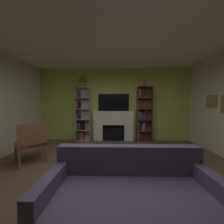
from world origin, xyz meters
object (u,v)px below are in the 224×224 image
Objects in this scene: bookshelf_left at (82,116)px; armchair at (31,142)px; potted_plant at (83,80)px; couch at (131,199)px; bookshelf_right at (143,116)px; tv at (114,102)px; fireplace at (114,125)px; vase_with_flowers at (145,83)px.

armchair is (-0.68, -1.99, -0.44)m from bookshelf_left.
potted_plant is 0.20× the size of couch.
bookshelf_left and bookshelf_right have the same top height.
fireplace is at bearing -90.00° from tv.
vase_with_flowers is at bearing 32.39° from armchair.
bookshelf_right is 3.62m from couch.
vase_with_flowers is at bearing -1.21° from bookshelf_left.
armchair is at bearing -146.57° from bookshelf_right.
armchair is at bearing -134.10° from fireplace.
armchair is (-0.75, -1.94, -1.80)m from potted_plant.
potted_plant is at bearing -38.78° from bookshelf_left.
tv reaches higher than armchair.
vase_with_flowers is (1.16, -0.12, 0.73)m from tv.
tv is at bearing 174.08° from vase_with_flowers.
bookshelf_right is at bearing 0.84° from fireplace.
tv is at bearing 94.81° from couch.
potted_plant is (0.06, -0.05, 1.36)m from bookshelf_left.
vase_with_flowers is 0.45× the size of armchair.
bookshelf_right is (2.32, -0.01, 0.03)m from bookshelf_left.
tv is 1.21m from bookshelf_right.
tv reaches higher than couch.
fireplace is at bearing 178.91° from vase_with_flowers.
bookshelf_right is at bearing -4.27° from tv.
vase_with_flowers is at bearing -1.09° from fireplace.
fireplace is 3.47m from couch.
vase_with_flowers is at bearing -0.00° from potted_plant.
vase_with_flowers is 0.22× the size of couch.
bookshelf_left is 1.36m from potted_plant.
tv is 2.97m from armchair.
fireplace is 2.04m from potted_plant.
fireplace reaches higher than couch.
tv is 0.58× the size of couch.
vase_with_flowers reaches higher than fireplace.
vase_with_flowers reaches higher than armchair.
fireplace is 3.63× the size of vase_with_flowers.
tv is 0.57× the size of bookshelf_left.
couch is at bearing -66.40° from bookshelf_left.
bookshelf_left is at bearing 178.79° from vase_with_flowers.
bookshelf_right is 4.68× the size of vase_with_flowers.
bookshelf_right reaches higher than tv.
potted_plant is 0.42× the size of armchair.
potted_plant is 0.93× the size of vase_with_flowers.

